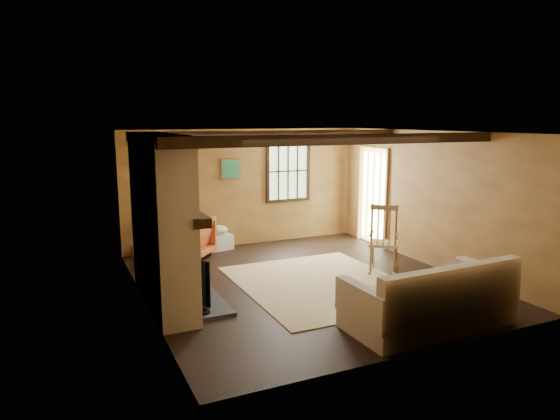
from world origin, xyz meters
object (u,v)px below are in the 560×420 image
sofa (432,303)px  laundry_basket (219,242)px  rocking_chair (384,242)px  fireplace (163,228)px  armchair (186,238)px

sofa → laundry_basket: sofa is taller
rocking_chair → laundry_basket: 3.36m
laundry_basket → fireplace: bearing=-122.0°
laundry_basket → rocking_chair: bearing=-48.9°
fireplace → laundry_basket: 3.16m
fireplace → sofa: (2.89, -2.22, -0.79)m
fireplace → armchair: size_ratio=2.73×
armchair → laundry_basket: bearing=159.1°
rocking_chair → sofa: size_ratio=0.54×
rocking_chair → armchair: (-2.96, 2.14, -0.10)m
fireplace → armchair: 2.43m
armchair → sofa: bearing=67.9°
sofa → laundry_basket: (-1.29, 4.77, -0.16)m
fireplace → laundry_basket: (1.59, 2.55, -0.95)m
rocking_chair → sofa: rocking_chair is taller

